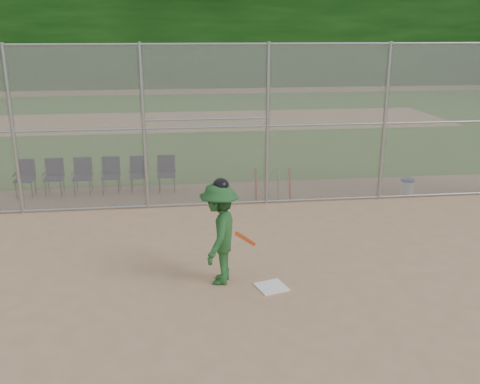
{
  "coord_description": "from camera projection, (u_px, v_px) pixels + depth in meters",
  "views": [
    {
      "loc": [
        -1.31,
        -7.83,
        4.29
      ],
      "look_at": [
        0.0,
        2.5,
        1.1
      ],
      "focal_mm": 40.0,
      "sensor_mm": 36.0,
      "label": 1
    }
  ],
  "objects": [
    {
      "name": "chair_0",
      "position": [
        25.0,
        179.0,
        14.17
      ],
      "size": [
        0.54,
        0.52,
        0.96
      ],
      "primitive_type": null,
      "color": "#0E1335",
      "rests_on": "ground"
    },
    {
      "name": "spare_bats",
      "position": [
        273.0,
        184.0,
        13.87
      ],
      "size": [
        0.96,
        0.34,
        0.84
      ],
      "color": "#D84C14",
      "rests_on": "ground"
    },
    {
      "name": "chair_5",
      "position": [
        167.0,
        174.0,
        14.62
      ],
      "size": [
        0.54,
        0.52,
        0.96
      ],
      "primitive_type": null,
      "color": "#0E1335",
      "rests_on": "ground"
    },
    {
      "name": "chair_4",
      "position": [
        139.0,
        175.0,
        14.53
      ],
      "size": [
        0.54,
        0.52,
        0.96
      ],
      "primitive_type": null,
      "color": "#0E1335",
      "rests_on": "ground"
    },
    {
      "name": "ground",
      "position": [
        259.0,
        299.0,
        8.84
      ],
      "size": [
        100.0,
        100.0,
        0.0
      ],
      "primitive_type": "plane",
      "color": "tan",
      "rests_on": "ground"
    },
    {
      "name": "dirt_patch_far",
      "position": [
        200.0,
        121.0,
        25.91
      ],
      "size": [
        24.0,
        24.0,
        0.0
      ],
      "primitive_type": "plane",
      "color": "tan",
      "rests_on": "ground"
    },
    {
      "name": "chair_1",
      "position": [
        54.0,
        178.0,
        14.26
      ],
      "size": [
        0.54,
        0.52,
        0.96
      ],
      "primitive_type": null,
      "color": "#0E1335",
      "rests_on": "ground"
    },
    {
      "name": "home_plate",
      "position": [
        271.0,
        287.0,
        9.24
      ],
      "size": [
        0.59,
        0.59,
        0.02
      ],
      "primitive_type": "cube",
      "rotation": [
        0.0,
        0.0,
        0.29
      ],
      "color": "white",
      "rests_on": "ground"
    },
    {
      "name": "batter_at_plate",
      "position": [
        219.0,
        233.0,
        9.2
      ],
      "size": [
        1.12,
        1.4,
        1.9
      ],
      "color": "#215325",
      "rests_on": "ground"
    },
    {
      "name": "chair_2",
      "position": [
        82.0,
        177.0,
        14.35
      ],
      "size": [
        0.54,
        0.52,
        0.96
      ],
      "primitive_type": null,
      "color": "#0E1335",
      "rests_on": "ground"
    },
    {
      "name": "backstop_fence",
      "position": [
        227.0,
        124.0,
        12.98
      ],
      "size": [
        16.09,
        0.09,
        4.0
      ],
      "color": "gray",
      "rests_on": "ground"
    },
    {
      "name": "water_cooler",
      "position": [
        407.0,
        187.0,
        14.28
      ],
      "size": [
        0.36,
        0.36,
        0.45
      ],
      "color": "white",
      "rests_on": "ground"
    },
    {
      "name": "grass_strip",
      "position": [
        200.0,
        121.0,
        25.91
      ],
      "size": [
        100.0,
        100.0,
        0.0
      ],
      "primitive_type": "plane",
      "color": "#2F5F1C",
      "rests_on": "ground"
    },
    {
      "name": "chair_3",
      "position": [
        111.0,
        176.0,
        14.44
      ],
      "size": [
        0.54,
        0.52,
        0.96
      ],
      "primitive_type": null,
      "color": "#0E1335",
      "rests_on": "ground"
    },
    {
      "name": "treeline",
      "position": [
        195.0,
        3.0,
        26.2
      ],
      "size": [
        81.0,
        60.0,
        11.0
      ],
      "color": "black",
      "rests_on": "ground"
    }
  ]
}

